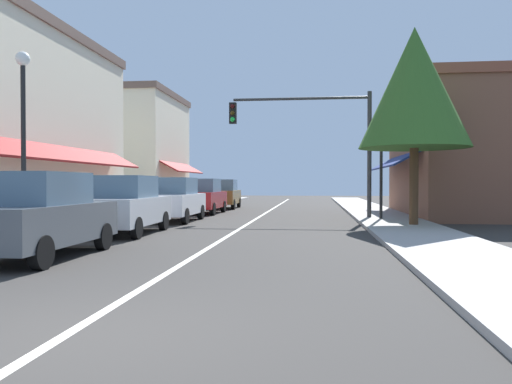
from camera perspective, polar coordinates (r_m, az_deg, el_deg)
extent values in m
plane|color=#33302D|center=(22.78, 0.35, -2.88)|extent=(80.00, 80.00, 0.00)
cube|color=#A39E99|center=(24.01, -12.82, -2.56)|extent=(2.60, 56.00, 0.12)
cube|color=#A39E99|center=(22.84, 14.21, -2.75)|extent=(2.60, 56.00, 0.12)
cube|color=silver|center=(22.78, 0.35, -2.87)|extent=(0.14, 52.00, 0.01)
cube|color=slate|center=(19.05, -22.77, 0.50)|extent=(0.08, 10.64, 1.80)
cube|color=maroon|center=(18.79, -21.17, 4.16)|extent=(1.27, 11.76, 0.73)
cube|color=slate|center=(22.08, -18.84, 10.29)|extent=(0.08, 1.10, 1.30)
cube|color=brown|center=(25.61, 22.69, 3.83)|extent=(5.51, 10.00, 5.68)
cube|color=brown|center=(25.95, 22.74, 10.55)|extent=(5.71, 10.20, 0.40)
cube|color=slate|center=(24.97, 16.72, 0.63)|extent=(0.08, 7.60, 1.80)
cube|color=navy|center=(24.90, 15.35, 3.40)|extent=(1.27, 8.40, 0.73)
cube|color=slate|center=(22.95, 17.72, 7.33)|extent=(0.08, 1.10, 1.30)
cube|color=slate|center=(27.26, 15.94, 6.32)|extent=(0.08, 1.10, 1.30)
cube|color=beige|center=(34.65, -12.89, 4.35)|extent=(4.54, 8.00, 7.17)
cube|color=brown|center=(35.07, -12.92, 10.54)|extent=(4.74, 8.20, 0.40)
cube|color=slate|center=(33.91, -9.36, 0.75)|extent=(0.08, 6.08, 1.80)
cube|color=maroon|center=(33.76, -8.37, 2.79)|extent=(1.27, 6.72, 0.73)
cube|color=slate|center=(32.43, -10.24, 7.39)|extent=(0.08, 1.10, 1.30)
cube|color=slate|center=(35.79, -8.59, 6.79)|extent=(0.08, 1.10, 1.30)
cube|color=#4C5156|center=(11.24, -23.45, -3.33)|extent=(1.77, 4.12, 0.80)
cube|color=slate|center=(11.12, -23.73, 0.39)|extent=(1.54, 2.02, 0.66)
cylinder|color=black|center=(12.83, -23.54, -4.59)|extent=(0.21, 0.62, 0.62)
cylinder|color=black|center=(12.14, -17.00, -4.87)|extent=(0.21, 0.62, 0.62)
cylinder|color=black|center=(9.72, -23.29, -6.36)|extent=(0.21, 0.62, 0.62)
cube|color=#B7BABF|center=(15.67, -14.64, -2.07)|extent=(1.82, 4.14, 0.80)
cube|color=slate|center=(15.56, -14.78, 0.59)|extent=(1.57, 2.04, 0.66)
cylinder|color=black|center=(17.24, -15.57, -3.13)|extent=(0.21, 0.62, 0.62)
cylinder|color=black|center=(16.74, -10.50, -3.24)|extent=(0.21, 0.62, 0.62)
cylinder|color=black|center=(14.75, -19.34, -3.85)|extent=(0.21, 0.62, 0.62)
cylinder|color=black|center=(14.17, -13.50, -4.02)|extent=(0.21, 0.62, 0.62)
cube|color=silver|center=(20.41, -9.31, -1.35)|extent=(1.75, 4.11, 0.80)
cube|color=slate|center=(20.30, -9.39, 0.70)|extent=(1.54, 2.01, 0.66)
cylinder|color=black|center=(21.95, -10.35, -2.23)|extent=(0.20, 0.62, 0.62)
cylinder|color=black|center=(21.55, -6.31, -2.28)|extent=(0.20, 0.62, 0.62)
cylinder|color=black|center=(19.37, -12.63, -2.67)|extent=(0.20, 0.62, 0.62)
cylinder|color=black|center=(18.92, -8.09, -2.74)|extent=(0.20, 0.62, 0.62)
cube|color=maroon|center=(25.42, -6.07, -0.88)|extent=(1.75, 4.11, 0.80)
cube|color=slate|center=(25.31, -6.13, 0.76)|extent=(1.53, 2.01, 0.66)
cylinder|color=black|center=(26.94, -7.05, -1.63)|extent=(0.20, 0.62, 0.62)
cylinder|color=black|center=(26.59, -3.75, -1.66)|extent=(0.20, 0.62, 0.62)
cylinder|color=black|center=(24.33, -8.61, -1.91)|extent=(0.20, 0.62, 0.62)
cylinder|color=black|center=(23.95, -4.96, -1.95)|extent=(0.20, 0.62, 0.62)
cube|color=brown|center=(30.65, -3.75, -0.56)|extent=(1.84, 4.15, 0.80)
cube|color=slate|center=(30.54, -3.78, 0.81)|extent=(1.58, 2.04, 0.66)
cylinder|color=black|center=(32.13, -4.78, -1.20)|extent=(0.22, 0.63, 0.62)
cylinder|color=black|center=(31.90, -1.97, -1.21)|extent=(0.22, 0.63, 0.62)
cylinder|color=black|center=(29.47, -5.67, -1.40)|extent=(0.22, 0.63, 0.62)
cylinder|color=black|center=(29.22, -2.62, -1.42)|extent=(0.22, 0.63, 0.62)
cylinder|color=#333333|center=(21.61, 12.79, 4.05)|extent=(0.18, 0.18, 5.40)
cylinder|color=#333333|center=(21.76, 5.10, 10.55)|extent=(5.78, 0.12, 0.12)
cube|color=black|center=(21.77, -2.64, 8.95)|extent=(0.30, 0.24, 0.90)
sphere|color=#420F0F|center=(21.68, -2.70, 9.73)|extent=(0.20, 0.20, 0.20)
sphere|color=#3D2D0C|center=(21.64, -2.70, 9.00)|extent=(0.20, 0.20, 0.20)
sphere|color=green|center=(21.60, -2.70, 8.27)|extent=(0.20, 0.20, 0.20)
cylinder|color=black|center=(14.07, -24.96, 3.85)|extent=(0.12, 0.12, 4.53)
sphere|color=white|center=(14.41, -25.04, 13.60)|extent=(0.36, 0.36, 0.36)
cylinder|color=black|center=(20.67, 14.07, 2.55)|extent=(0.12, 0.12, 4.22)
sphere|color=white|center=(20.86, 14.10, 8.85)|extent=(0.36, 0.36, 0.36)
cylinder|color=#4C331E|center=(18.05, 17.55, 1.33)|extent=(0.30, 0.30, 3.32)
cone|color=#386626|center=(18.35, 17.60, 11.28)|extent=(3.78, 3.78, 4.15)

